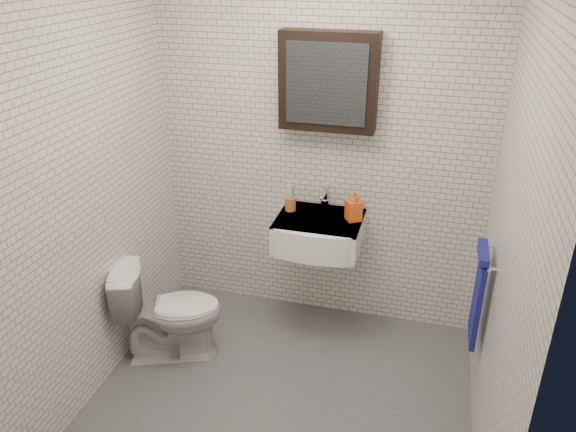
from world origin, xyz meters
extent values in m
cube|color=#4D4F55|center=(0.00, 0.00, 0.01)|extent=(2.20, 2.00, 0.01)
cube|color=silver|center=(0.00, 1.00, 1.25)|extent=(2.20, 0.02, 2.50)
cube|color=silver|center=(0.00, -1.00, 1.25)|extent=(2.20, 0.02, 2.50)
cube|color=silver|center=(-1.10, 0.00, 1.25)|extent=(0.02, 2.00, 2.50)
cube|color=silver|center=(1.10, 0.00, 1.25)|extent=(0.02, 2.00, 2.50)
cube|color=white|center=(0.05, 0.78, 0.75)|extent=(0.55, 0.45, 0.20)
cylinder|color=silver|center=(0.05, 0.80, 0.84)|extent=(0.31, 0.31, 0.02)
cylinder|color=silver|center=(0.05, 0.80, 0.85)|extent=(0.04, 0.04, 0.01)
cube|color=white|center=(0.05, 0.78, 0.84)|extent=(0.55, 0.45, 0.01)
cylinder|color=silver|center=(0.05, 0.94, 0.88)|extent=(0.06, 0.06, 0.06)
cylinder|color=silver|center=(0.05, 0.94, 0.94)|extent=(0.03, 0.03, 0.08)
cylinder|color=silver|center=(0.05, 0.88, 0.97)|extent=(0.02, 0.12, 0.02)
cube|color=silver|center=(0.05, 0.97, 0.99)|extent=(0.02, 0.09, 0.01)
cube|color=black|center=(0.05, 0.93, 1.70)|extent=(0.60, 0.14, 0.60)
cube|color=#3F444C|center=(0.05, 0.85, 1.70)|extent=(0.49, 0.01, 0.49)
cylinder|color=silver|center=(1.06, 0.35, 0.95)|extent=(0.02, 0.30, 0.02)
cylinder|color=silver|center=(1.08, 0.48, 0.95)|extent=(0.04, 0.02, 0.02)
cylinder|color=silver|center=(1.08, 0.22, 0.95)|extent=(0.04, 0.02, 0.02)
cube|color=navy|center=(1.05, 0.35, 0.68)|extent=(0.03, 0.26, 0.54)
cube|color=navy|center=(1.04, 0.35, 0.96)|extent=(0.05, 0.26, 0.05)
cylinder|color=#AA5A2A|center=(-0.17, 0.84, 0.90)|extent=(0.09, 0.09, 0.09)
cylinder|color=white|center=(-0.18, 0.83, 0.96)|extent=(0.02, 0.03, 0.17)
cylinder|color=#466AE1|center=(-0.15, 0.84, 0.95)|extent=(0.01, 0.02, 0.16)
cylinder|color=white|center=(-0.17, 0.86, 0.96)|extent=(0.02, 0.03, 0.18)
cylinder|color=#466AE1|center=(-0.15, 0.85, 0.95)|extent=(0.02, 0.04, 0.16)
imported|color=#DC4F17|center=(0.27, 0.81, 0.95)|extent=(0.13, 0.13, 0.20)
imported|color=white|center=(-0.80, 0.23, 0.33)|extent=(0.75, 0.58, 0.67)
camera|label=1|loc=(0.71, -2.44, 2.44)|focal=35.00mm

